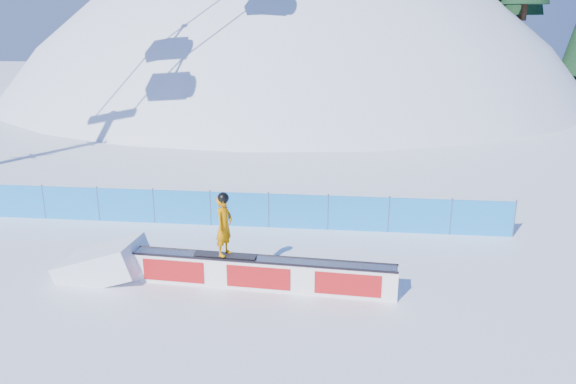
# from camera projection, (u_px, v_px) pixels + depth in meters

# --- Properties ---
(ground) EXTENTS (160.00, 160.00, 0.00)m
(ground) POSITION_uv_depth(u_px,v_px,m) (135.00, 281.00, 15.11)
(ground) COLOR white
(ground) RESTS_ON ground
(snow_hill) EXTENTS (64.00, 64.00, 64.00)m
(snow_hill) POSITION_uv_depth(u_px,v_px,m) (293.00, 261.00, 60.30)
(snow_hill) COLOR white
(snow_hill) RESTS_ON ground
(safety_fence) EXTENTS (22.05, 0.05, 1.30)m
(safety_fence) POSITION_uv_depth(u_px,v_px,m) (182.00, 207.00, 19.22)
(safety_fence) COLOR #1784E0
(safety_fence) RESTS_ON ground
(rail_box) EXTENTS (7.09, 0.94, 0.85)m
(rail_box) POSITION_uv_depth(u_px,v_px,m) (260.00, 273.00, 14.64)
(rail_box) COLOR white
(rail_box) RESTS_ON ground
(snow_ramp) EXTENTS (2.46, 1.63, 1.48)m
(snow_ramp) POSITION_uv_depth(u_px,v_px,m) (104.00, 275.00, 15.49)
(snow_ramp) COLOR white
(snow_ramp) RESTS_ON ground
(snowboarder) EXTENTS (1.67, 0.68, 1.73)m
(snowboarder) POSITION_uv_depth(u_px,v_px,m) (224.00, 225.00, 14.42)
(snowboarder) COLOR black
(snowboarder) RESTS_ON rail_box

